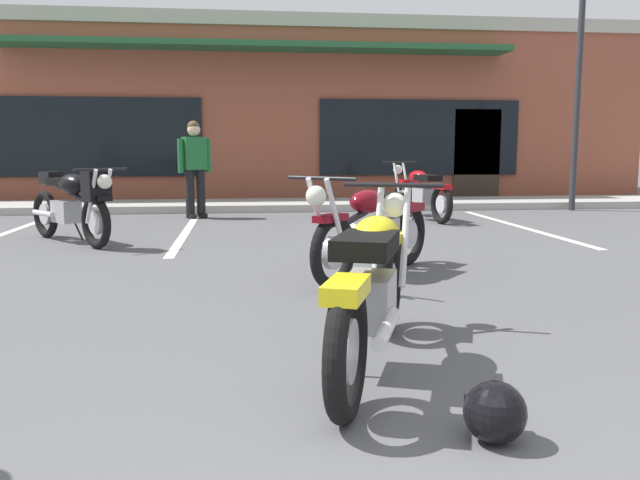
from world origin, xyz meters
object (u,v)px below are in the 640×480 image
(motorcycle_black_cruiser, at_px, (373,228))
(person_in_black_shirt, at_px, (195,163))
(motorcycle_red_sportbike, at_px, (72,202))
(motorcycle_foreground_classic, at_px, (373,285))
(motorcycle_silver_naked, at_px, (421,192))
(parking_lot_lamp_post, at_px, (584,26))
(helmet_on_pavement, at_px, (495,412))

(motorcycle_black_cruiser, xyz_separation_m, person_in_black_shirt, (-2.02, 5.54, 0.49))
(motorcycle_red_sportbike, bearing_deg, motorcycle_foreground_classic, -61.04)
(person_in_black_shirt, bearing_deg, motorcycle_silver_naked, -9.95)
(motorcycle_foreground_classic, distance_m, person_in_black_shirt, 8.25)
(motorcycle_silver_naked, relative_size, parking_lot_lamp_post, 0.38)
(motorcycle_foreground_classic, distance_m, helmet_on_pavement, 1.08)
(motorcycle_red_sportbike, bearing_deg, person_in_black_shirt, 66.05)
(helmet_on_pavement, bearing_deg, motorcycle_foreground_classic, 107.58)
(parking_lot_lamp_post, bearing_deg, motorcycle_foreground_classic, -123.70)
(motorcycle_foreground_classic, height_order, helmet_on_pavement, motorcycle_foreground_classic)
(motorcycle_foreground_classic, height_order, motorcycle_black_cruiser, same)
(motorcycle_foreground_classic, relative_size, motorcycle_silver_naked, 0.97)
(motorcycle_red_sportbike, relative_size, helmet_on_pavement, 6.79)
(motorcycle_silver_naked, bearing_deg, motorcycle_foreground_classic, -107.44)
(motorcycle_red_sportbike, height_order, parking_lot_lamp_post, parking_lot_lamp_post)
(motorcycle_black_cruiser, xyz_separation_m, parking_lot_lamp_post, (5.21, 6.04, 3.03))
(parking_lot_lamp_post, bearing_deg, person_in_black_shirt, -176.07)
(person_in_black_shirt, height_order, parking_lot_lamp_post, parking_lot_lamp_post)
(motorcycle_foreground_classic, distance_m, parking_lot_lamp_post, 10.77)
(motorcycle_silver_naked, bearing_deg, motorcycle_black_cruiser, -110.41)
(motorcycle_foreground_classic, distance_m, motorcycle_red_sportbike, 5.84)
(motorcycle_foreground_classic, bearing_deg, motorcycle_red_sportbike, 118.96)
(helmet_on_pavement, relative_size, parking_lot_lamp_post, 0.05)
(motorcycle_black_cruiser, height_order, helmet_on_pavement, motorcycle_black_cruiser)
(motorcycle_black_cruiser, bearing_deg, helmet_on_pavement, -93.37)
(motorcycle_foreground_classic, xyz_separation_m, person_in_black_shirt, (-1.50, 8.10, 0.49))
(motorcycle_black_cruiser, distance_m, person_in_black_shirt, 5.92)
(motorcycle_black_cruiser, xyz_separation_m, helmet_on_pavement, (-0.21, -3.54, -0.33))
(motorcycle_foreground_classic, height_order, person_in_black_shirt, person_in_black_shirt)
(motorcycle_foreground_classic, relative_size, person_in_black_shirt, 1.21)
(motorcycle_silver_naked, bearing_deg, person_in_black_shirt, 170.05)
(motorcycle_red_sportbike, distance_m, motorcycle_black_cruiser, 4.21)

